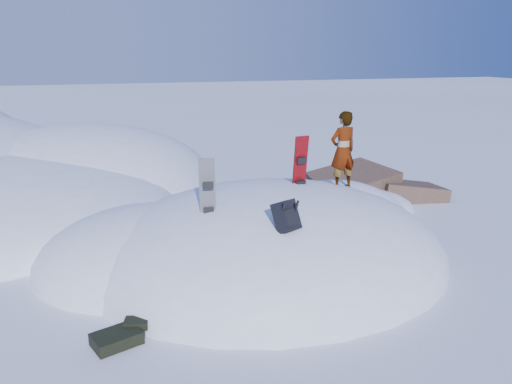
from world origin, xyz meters
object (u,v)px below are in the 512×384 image
object	(u,v)px
snowboard_red	(300,174)
person	(343,151)
snowboard_dark	(208,200)
backpack	(287,216)

from	to	relation	value
snowboard_red	person	xyz separation A→B (m)	(1.05, 0.25, 0.36)
snowboard_dark	backpack	world-z (taller)	snowboard_dark
backpack	person	distance (m)	2.97
person	snowboard_red	bearing A→B (deg)	5.32
snowboard_red	snowboard_dark	bearing A→B (deg)	-168.57
snowboard_red	person	size ratio (longest dim) A/B	0.97
snowboard_red	backpack	distance (m)	2.09
snowboard_red	snowboard_dark	size ratio (longest dim) A/B	1.07
snowboard_red	person	bearing A→B (deg)	3.48
snowboard_dark	person	bearing A→B (deg)	28.47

